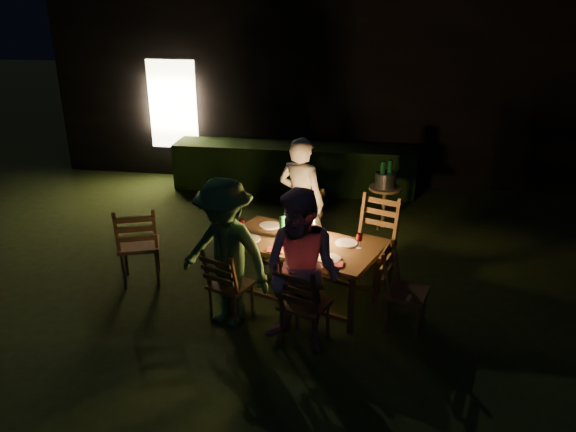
% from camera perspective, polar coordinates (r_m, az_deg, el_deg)
% --- Properties ---
extents(garden_envelope, '(40.00, 40.00, 3.20)m').
position_cam_1_polar(garden_envelope, '(11.94, 4.69, 13.70)').
color(garden_envelope, black).
rests_on(garden_envelope, ground).
extents(dining_table, '(1.90, 1.40, 0.71)m').
position_cam_1_polar(dining_table, '(6.32, 1.36, -3.28)').
color(dining_table, '#4E301A').
rests_on(dining_table, ground).
extents(chair_near_left, '(0.53, 0.55, 0.90)m').
position_cam_1_polar(chair_near_left, '(6.13, -5.88, -8.17)').
color(chair_near_left, '#4E301A').
rests_on(chair_near_left, ground).
extents(chair_near_right, '(0.57, 0.59, 0.97)m').
position_cam_1_polar(chair_near_right, '(5.71, 1.62, -10.33)').
color(chair_near_right, '#4E301A').
rests_on(chair_near_right, ground).
extents(chair_far_left, '(0.60, 0.62, 1.03)m').
position_cam_1_polar(chair_far_left, '(7.27, 1.12, -2.56)').
color(chair_far_left, '#4E301A').
rests_on(chair_far_left, ground).
extents(chair_far_right, '(0.64, 0.66, 1.09)m').
position_cam_1_polar(chair_far_right, '(6.89, 8.46, -4.15)').
color(chair_far_right, '#4E301A').
rests_on(chair_far_right, ground).
extents(chair_end, '(0.55, 0.52, 0.95)m').
position_cam_1_polar(chair_end, '(6.08, 11.69, -8.75)').
color(chair_end, '#4E301A').
rests_on(chair_end, ground).
extents(chair_spare, '(0.62, 0.64, 1.06)m').
position_cam_1_polar(chair_spare, '(7.05, -14.77, -4.10)').
color(chair_spare, '#4E301A').
rests_on(chair_spare, ground).
extents(person_house_side, '(0.72, 0.59, 1.68)m').
position_cam_1_polar(person_house_side, '(7.10, 1.34, 1.44)').
color(person_house_side, beige).
rests_on(person_house_side, ground).
extents(person_opp_right, '(0.98, 0.88, 1.67)m').
position_cam_1_polar(person_opp_right, '(5.40, 1.42, -5.76)').
color(person_opp_right, '#C58899').
rests_on(person_opp_right, ground).
extents(person_opp_left, '(1.20, 0.94, 1.63)m').
position_cam_1_polar(person_opp_left, '(5.84, -6.38, -3.82)').
color(person_opp_left, '#336030').
rests_on(person_opp_left, ground).
extents(lantern, '(0.16, 0.16, 0.35)m').
position_cam_1_polar(lantern, '(6.25, 2.00, -1.32)').
color(lantern, white).
rests_on(lantern, dining_table).
extents(plate_far_left, '(0.25, 0.25, 0.01)m').
position_cam_1_polar(plate_far_left, '(6.71, -1.87, -0.96)').
color(plate_far_left, white).
rests_on(plate_far_left, dining_table).
extents(plate_near_left, '(0.25, 0.25, 0.01)m').
position_cam_1_polar(plate_near_left, '(6.38, -3.93, -2.32)').
color(plate_near_left, white).
rests_on(plate_near_left, dining_table).
extents(plate_far_right, '(0.25, 0.25, 0.01)m').
position_cam_1_polar(plate_far_right, '(6.29, 5.93, -2.75)').
color(plate_far_right, white).
rests_on(plate_far_right, dining_table).
extents(plate_near_right, '(0.25, 0.25, 0.01)m').
position_cam_1_polar(plate_near_right, '(5.93, 4.18, -4.34)').
color(plate_near_right, white).
rests_on(plate_near_right, dining_table).
extents(wineglass_a, '(0.06, 0.06, 0.18)m').
position_cam_1_polar(wineglass_a, '(6.61, 0.24, -0.57)').
color(wineglass_a, '#59070F').
rests_on(wineglass_a, dining_table).
extents(wineglass_b, '(0.06, 0.06, 0.18)m').
position_cam_1_polar(wineglass_b, '(6.51, -4.72, -1.05)').
color(wineglass_b, '#59070F').
rests_on(wineglass_b, dining_table).
extents(wineglass_c, '(0.06, 0.06, 0.18)m').
position_cam_1_polar(wineglass_c, '(5.90, 2.64, -3.55)').
color(wineglass_c, '#59070F').
rests_on(wineglass_c, dining_table).
extents(wineglass_d, '(0.06, 0.06, 0.18)m').
position_cam_1_polar(wineglass_d, '(6.16, 7.25, -2.54)').
color(wineglass_d, '#59070F').
rests_on(wineglass_d, dining_table).
extents(wineglass_e, '(0.06, 0.06, 0.18)m').
position_cam_1_polar(wineglass_e, '(6.06, -0.81, -2.80)').
color(wineglass_e, silver).
rests_on(wineglass_e, dining_table).
extents(bottle_table, '(0.07, 0.07, 0.28)m').
position_cam_1_polar(bottle_table, '(6.35, -0.61, -1.08)').
color(bottle_table, '#0F471E').
rests_on(bottle_table, dining_table).
extents(napkin_left, '(0.18, 0.14, 0.01)m').
position_cam_1_polar(napkin_left, '(6.11, -1.31, -3.47)').
color(napkin_left, red).
rests_on(napkin_left, dining_table).
extents(napkin_right, '(0.18, 0.14, 0.01)m').
position_cam_1_polar(napkin_right, '(5.83, 4.73, -4.88)').
color(napkin_right, red).
rests_on(napkin_right, dining_table).
extents(phone, '(0.14, 0.07, 0.01)m').
position_cam_1_polar(phone, '(6.35, -4.86, -2.48)').
color(phone, black).
rests_on(phone, dining_table).
extents(side_table, '(0.47, 0.47, 0.64)m').
position_cam_1_polar(side_table, '(8.38, 9.79, 2.43)').
color(side_table, olive).
rests_on(side_table, ground).
extents(ice_bucket, '(0.30, 0.30, 0.22)m').
position_cam_1_polar(ice_bucket, '(8.32, 9.88, 3.63)').
color(ice_bucket, '#A5A8AD').
rests_on(ice_bucket, side_table).
extents(bottle_bucket_a, '(0.07, 0.07, 0.32)m').
position_cam_1_polar(bottle_bucket_a, '(8.27, 9.55, 3.89)').
color(bottle_bucket_a, '#0F471E').
rests_on(bottle_bucket_a, side_table).
extents(bottle_bucket_b, '(0.07, 0.07, 0.32)m').
position_cam_1_polar(bottle_bucket_b, '(8.34, 10.24, 4.02)').
color(bottle_bucket_b, '#0F471E').
rests_on(bottle_bucket_b, side_table).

